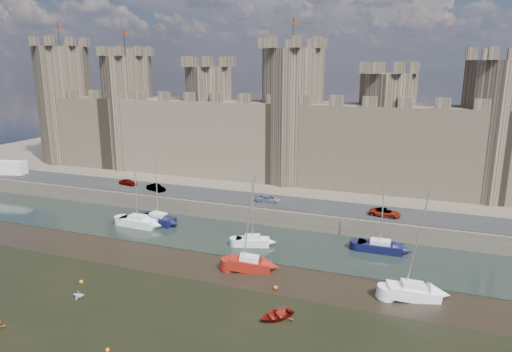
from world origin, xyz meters
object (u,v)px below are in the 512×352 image
object	(u,v)px
car_2	(268,199)
sailboat_0	(138,221)
car_0	(128,182)
sailboat_2	(253,241)
car_1	(156,188)
sailboat_5	(413,291)
van	(10,168)
sailboat_3	(380,246)
car_3	(385,213)
sailboat_1	(158,219)
sailboat_4	(249,264)

from	to	relation	value
car_2	sailboat_0	bearing A→B (deg)	114.97
car_0	sailboat_2	bearing A→B (deg)	-104.86
sailboat_0	car_1	bearing A→B (deg)	109.28
car_0	sailboat_5	world-z (taller)	sailboat_5
car_2	sailboat_5	distance (m)	28.44
van	sailboat_3	size ratio (longest dim) A/B	0.61
sailboat_0	sailboat_3	size ratio (longest dim) A/B	1.10
sailboat_0	car_2	bearing A→B (deg)	33.61
car_3	sailboat_1	world-z (taller)	sailboat_1
sailboat_5	sailboat_4	bearing A→B (deg)	161.85
sailboat_1	sailboat_5	size ratio (longest dim) A/B	0.95
sailboat_0	sailboat_2	size ratio (longest dim) A/B	1.14
car_3	sailboat_3	distance (m)	7.13
car_0	car_2	world-z (taller)	car_0
car_0	sailboat_2	world-z (taller)	sailboat_2
van	sailboat_2	xyz separation A→B (m)	(53.83, -11.29, -3.02)
sailboat_2	sailboat_4	world-z (taller)	sailboat_4
car_1	sailboat_1	distance (m)	9.69
car_3	sailboat_4	distance (m)	21.97
sailboat_3	sailboat_5	distance (m)	11.77
van	sailboat_3	distance (m)	69.93
car_3	sailboat_1	xyz separation A→B (m)	(-31.44, -7.61, -2.26)
sailboat_3	sailboat_5	bearing A→B (deg)	-69.47
van	sailboat_4	world-z (taller)	sailboat_4
car_2	sailboat_1	bearing A→B (deg)	113.27
sailboat_3	sailboat_5	size ratio (longest dim) A/B	0.86
car_0	car_3	bearing A→B (deg)	-83.34
car_2	van	size ratio (longest dim) A/B	0.63
sailboat_2	sailboat_3	bearing A→B (deg)	-4.09
sailboat_5	car_3	bearing A→B (deg)	86.92
car_2	sailboat_4	world-z (taller)	sailboat_4
van	sailboat_1	xyz separation A→B (m)	(37.87, -8.34, -2.96)
sailboat_3	van	bearing A→B (deg)	173.24
car_1	sailboat_1	world-z (taller)	sailboat_1
sailboat_0	van	bearing A→B (deg)	165.71
sailboat_0	sailboat_1	xyz separation A→B (m)	(2.20, 1.94, 0.01)
car_2	sailboat_4	distance (m)	18.58
car_0	sailboat_0	size ratio (longest dim) A/B	0.32
car_1	sailboat_2	size ratio (longest dim) A/B	0.39
van	sailboat_0	xyz separation A→B (m)	(35.67, -10.28, -2.97)
car_2	sailboat_5	world-z (taller)	sailboat_5
car_1	sailboat_4	world-z (taller)	sailboat_4
car_1	sailboat_2	distance (m)	23.91
car_1	sailboat_3	xyz separation A→B (m)	(36.86, -6.94, -2.34)
sailboat_0	sailboat_3	bearing A→B (deg)	6.55
car_0	car_3	distance (m)	43.35
sailboat_4	sailboat_3	bearing A→B (deg)	23.17
sailboat_0	sailboat_5	distance (m)	38.91
car_3	sailboat_4	bearing A→B (deg)	150.98
car_3	car_2	bearing A→B (deg)	96.20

